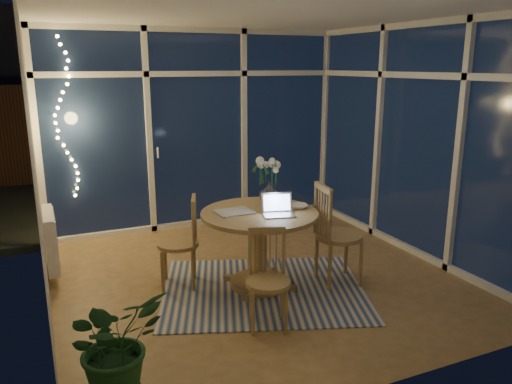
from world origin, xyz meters
The scene contains 25 objects.
floor centered at (0.00, 0.00, 0.00)m, with size 4.00×4.00×0.00m, color olive.
ceiling centered at (0.00, 0.00, 2.60)m, with size 4.00×4.00×0.00m, color white.
wall_back centered at (0.00, 2.00, 1.30)m, with size 4.00×0.04×2.60m, color beige.
wall_front centered at (0.00, -2.00, 1.30)m, with size 4.00×0.04×2.60m, color beige.
wall_left centered at (-2.00, 0.00, 1.30)m, with size 0.04×4.00×2.60m, color beige.
wall_right centered at (2.00, 0.00, 1.30)m, with size 0.04×4.00×2.60m, color beige.
window_wall_back centered at (0.00, 1.96, 1.30)m, with size 4.00×0.10×2.60m, color white.
window_wall_right centered at (1.96, 0.00, 1.30)m, with size 0.10×4.00×2.60m, color white.
radiator centered at (-1.94, 0.90, 0.40)m, with size 0.10×0.70×0.58m, color white.
fairy_lights centered at (-1.65, 1.88, 1.52)m, with size 0.24×0.10×1.85m, color #FFC466, non-canonical shape.
garden_patio centered at (0.50, 5.00, -0.06)m, with size 12.00×6.00×0.10m, color black.
garden_fence centered at (0.00, 5.50, 0.90)m, with size 11.00×0.08×1.80m, color #3B2215.
neighbour_roof centered at (0.30, 8.50, 2.20)m, with size 7.00×3.00×2.20m, color #2F3238.
garden_shrubs centered at (-0.80, 3.40, 0.45)m, with size 0.90×0.90×0.90m, color black.
rug centered at (-0.08, -0.31, 0.01)m, with size 1.95×1.56×0.01m, color beige.
dining_table centered at (-0.08, -0.21, 0.39)m, with size 1.13×1.13×0.77m, color olive.
chair_left centered at (-0.80, 0.14, 0.46)m, with size 0.43×0.43×0.92m, color olive.
chair_right centered at (0.68, -0.44, 0.52)m, with size 0.48×0.48×1.04m, color olive.
chair_front centered at (-0.34, -0.96, 0.42)m, with size 0.39×0.39×0.85m, color olive.
laptop centered at (0.04, -0.38, 0.88)m, with size 0.29×0.25×0.21m, color silver, non-canonical shape.
flower_vase centered at (0.15, 0.05, 0.88)m, with size 0.20×0.20×0.21m, color silver.
bowl centered at (0.32, -0.25, 0.79)m, with size 0.15×0.15×0.04m, color white.
newspapers centered at (-0.31, -0.11, 0.78)m, with size 0.34×0.26×0.01m, color beige.
phone centered at (0.00, -0.31, 0.78)m, with size 0.12×0.06×0.01m, color black.
potted_plant centered at (-1.65, -1.54, 0.38)m, with size 0.54×0.47×0.76m, color #1B4D22.
Camera 1 is at (-1.97, -4.38, 2.14)m, focal length 35.00 mm.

